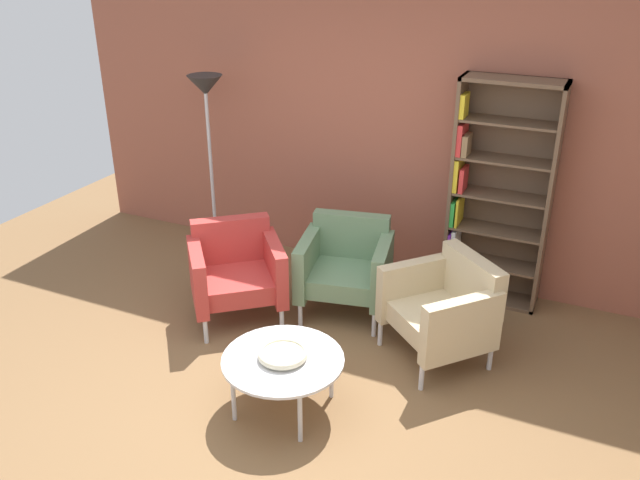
{
  "coord_description": "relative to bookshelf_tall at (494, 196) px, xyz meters",
  "views": [
    {
      "loc": [
        1.79,
        -2.96,
        2.91
      ],
      "look_at": [
        0.03,
        0.84,
        0.95
      ],
      "focal_mm": 37.19,
      "sensor_mm": 36.0,
      "label": 1
    }
  ],
  "objects": [
    {
      "name": "armchair_corner_red",
      "position": [
        -0.09,
        -1.05,
        -0.52
      ],
      "size": [
        0.95,
        0.94,
        0.78
      ],
      "rotation": [
        0.0,
        0.0,
        -0.72
      ],
      "color": "#C6B289",
      "rests_on": "ground_plane"
    },
    {
      "name": "floor_lamp_torchiere",
      "position": [
        -2.61,
        -0.23,
        0.52
      ],
      "size": [
        0.32,
        0.32,
        1.74
      ],
      "color": "silver",
      "rests_on": "ground_plane"
    },
    {
      "name": "coffee_table_low",
      "position": [
        -0.88,
        -2.09,
        -0.56
      ],
      "size": [
        0.8,
        0.8,
        0.4
      ],
      "color": "silver",
      "rests_on": "ground_plane"
    },
    {
      "name": "ground_plane",
      "position": [
        -0.96,
        -2.26,
        -0.93
      ],
      "size": [
        8.32,
        8.32,
        0.0
      ],
      "primitive_type": "plane",
      "color": "brown"
    },
    {
      "name": "armchair_near_window",
      "position": [
        -1.78,
        -1.19,
        -0.52
      ],
      "size": [
        0.95,
        0.94,
        0.78
      ],
      "rotation": [
        0.0,
        0.0,
        0.69
      ],
      "color": "#B73833",
      "rests_on": "ground_plane"
    },
    {
      "name": "armchair_by_bookshelf",
      "position": [
        -1.01,
        -0.73,
        -0.52
      ],
      "size": [
        0.83,
        0.78,
        0.78
      ],
      "rotation": [
        0.0,
        0.0,
        0.2
      ],
      "color": "slate",
      "rests_on": "ground_plane"
    },
    {
      "name": "decorative_bowl",
      "position": [
        -0.88,
        -2.09,
        -0.5
      ],
      "size": [
        0.32,
        0.32,
        0.05
      ],
      "color": "beige",
      "rests_on": "coffee_table_low"
    },
    {
      "name": "brick_back_panel",
      "position": [
        -0.96,
        0.2,
        0.52
      ],
      "size": [
        6.4,
        0.12,
        2.9
      ],
      "primitive_type": "cube",
      "color": "#9E5642",
      "rests_on": "ground_plane"
    },
    {
      "name": "bookshelf_tall",
      "position": [
        0.0,
        0.0,
        0.0
      ],
      "size": [
        0.8,
        0.3,
        1.9
      ],
      "color": "brown",
      "rests_on": "ground_plane"
    }
  ]
}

